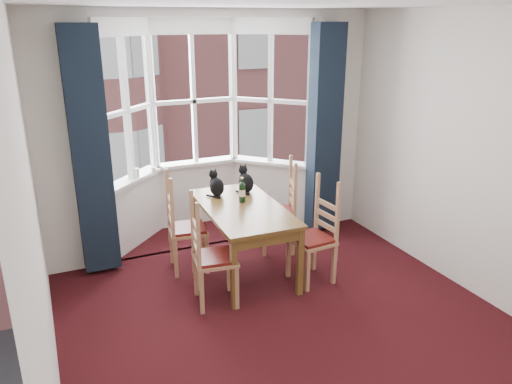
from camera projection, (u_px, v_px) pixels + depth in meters
floor at (303, 340)px, 4.40m from camera, size 4.50×4.50×0.00m
ceiling at (316, 1)px, 3.48m from camera, size 4.50×4.50×0.00m
wall_left at (35, 232)px, 3.17m from camera, size 0.00×4.50×4.50m
wall_right at (493, 162)px, 4.71m from camera, size 0.00×4.50×4.50m
wall_back_pier_left at (65, 148)px, 5.25m from camera, size 0.70×0.12×2.80m
wall_back_pier_right at (333, 122)px, 6.52m from camera, size 0.70×0.12×2.80m
bay_window at (200, 126)px, 6.32m from camera, size 2.76×0.94×2.80m
curtain_left at (91, 154)px, 5.20m from camera, size 0.38×0.22×2.60m
curtain_right at (325, 130)px, 6.29m from camera, size 0.38×0.22×2.60m
dining_table at (243, 214)px, 5.41m from camera, size 0.86×1.53×0.77m
chair_left_near at (206, 260)px, 4.83m from camera, size 0.46×0.48×0.92m
chair_left_far at (180, 231)px, 5.50m from camera, size 0.45×0.47×0.92m
chair_right_near at (319, 238)px, 5.31m from camera, size 0.43×0.45×0.92m
chair_right_far at (285, 213)px, 6.00m from camera, size 0.52×0.53×0.92m
cat_left at (216, 185)px, 5.69m from camera, size 0.20×0.25×0.31m
cat_right at (246, 181)px, 5.81m from camera, size 0.18×0.25×0.33m
wine_bottle at (242, 191)px, 5.47m from camera, size 0.07×0.07×0.28m
candle_tall at (137, 173)px, 6.01m from camera, size 0.06×0.06×0.11m
candle_short at (154, 171)px, 6.12m from camera, size 0.06×0.06×0.09m
street at (70, 153)px, 34.18m from camera, size 80.00×80.00×0.00m
tenement_building at (91, 54)px, 15.96m from camera, size 18.40×7.80×15.20m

